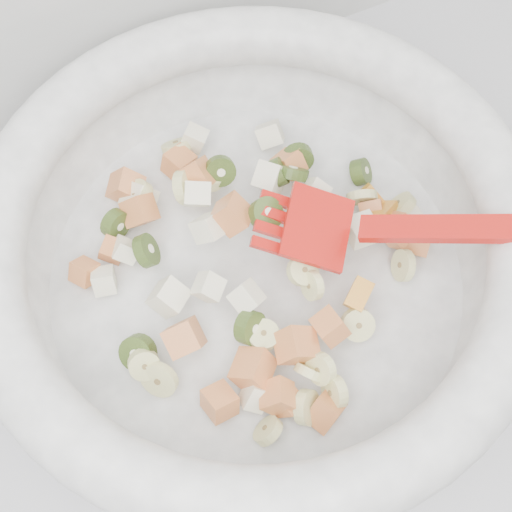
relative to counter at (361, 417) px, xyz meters
name	(u,v)px	position (x,y,z in m)	size (l,w,h in m)	color
counter	(361,417)	(0.00, 0.00, 0.00)	(2.00, 0.60, 0.90)	#A6A6AC
mixing_bowl	(256,247)	(-0.13, 0.05, 0.51)	(0.43, 0.41, 0.14)	white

